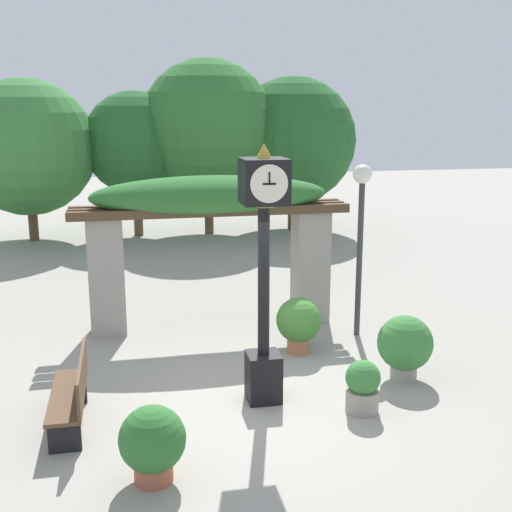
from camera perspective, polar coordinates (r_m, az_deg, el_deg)
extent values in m
plane|color=gray|center=(9.11, -1.08, -12.54)|extent=(60.00, 60.00, 0.00)
cube|color=black|center=(8.94, 0.66, -10.69)|extent=(0.45, 0.45, 0.68)
cylinder|color=black|center=(8.48, 0.69, -2.35)|extent=(0.16, 0.16, 2.02)
cylinder|color=gold|center=(8.27, 0.71, 4.53)|extent=(0.25, 0.25, 0.04)
cube|color=black|center=(8.23, 0.71, 6.67)|extent=(0.58, 0.58, 0.58)
cylinder|color=beige|center=(7.94, 1.18, 6.43)|extent=(0.48, 0.02, 0.48)
cylinder|color=beige|center=(8.52, 0.27, 6.90)|extent=(0.48, 0.02, 0.48)
cube|color=black|center=(7.92, 1.20, 6.42)|extent=(0.17, 0.01, 0.02)
cube|color=black|center=(7.91, 1.21, 6.93)|extent=(0.02, 0.01, 0.15)
cone|color=gold|center=(8.19, 0.72, 9.35)|extent=(0.20, 0.20, 0.19)
cube|color=gray|center=(11.59, -13.12, -1.72)|extent=(0.61, 0.61, 2.09)
cube|color=gray|center=(12.07, 4.84, -0.83)|extent=(0.61, 0.61, 2.09)
cube|color=#4C3823|center=(11.16, -3.83, 3.92)|extent=(4.94, 0.15, 0.15)
cube|color=#4C3823|center=(11.46, -4.04, 4.16)|extent=(4.94, 0.15, 0.15)
cube|color=#4C3823|center=(11.76, -4.24, 4.38)|extent=(4.94, 0.15, 0.15)
ellipsoid|color=#2D6B2D|center=(11.42, -4.06, 5.41)|extent=(4.23, 1.21, 0.70)
cylinder|color=gray|center=(9.90, 12.98, -9.91)|extent=(0.39, 0.39, 0.26)
sphere|color=#387A38|center=(9.74, 13.11, -7.54)|extent=(0.82, 0.82, 0.82)
cylinder|color=gray|center=(8.82, 9.41, -12.55)|extent=(0.44, 0.44, 0.30)
sphere|color=#387A38|center=(8.68, 9.49, -10.61)|extent=(0.46, 0.46, 0.46)
cylinder|color=#9E563D|center=(7.38, -9.08, -18.37)|extent=(0.42, 0.42, 0.22)
sphere|color=#2D6B2D|center=(7.19, -9.20, -15.76)|extent=(0.73, 0.73, 0.73)
cylinder|color=#B26B4C|center=(10.65, 3.77, -7.82)|extent=(0.37, 0.37, 0.28)
sphere|color=#427F33|center=(10.51, 3.81, -5.70)|extent=(0.74, 0.74, 0.74)
cube|color=brown|center=(8.56, -16.41, -11.81)|extent=(0.42, 1.59, 0.05)
cube|color=brown|center=(8.44, -15.21, -10.23)|extent=(0.04, 1.59, 0.45)
cube|color=black|center=(9.23, -16.02, -11.41)|extent=(0.38, 0.08, 0.39)
cube|color=black|center=(8.09, -16.65, -15.10)|extent=(0.38, 0.08, 0.39)
cylinder|color=#333338|center=(11.23, 9.17, -0.45)|extent=(0.10, 0.10, 2.68)
sphere|color=white|center=(10.98, 9.46, 7.20)|extent=(0.33, 0.33, 0.33)
cylinder|color=brown|center=(20.39, -19.22, 3.23)|extent=(0.28, 0.28, 1.39)
sphere|color=#387A38|center=(20.16, -19.67, 9.09)|extent=(3.99, 3.99, 3.99)
cylinder|color=brown|center=(20.36, -10.46, 4.26)|extent=(0.28, 0.28, 1.76)
sphere|color=#235B28|center=(20.16, -10.69, 9.83)|extent=(3.15, 3.15, 3.15)
cylinder|color=brown|center=(20.39, -4.21, 4.61)|extent=(0.28, 0.28, 1.87)
sphere|color=#2D6B2D|center=(20.17, -4.33, 11.35)|extent=(4.16, 4.16, 4.16)
cylinder|color=brown|center=(21.05, 3.24, 4.37)|extent=(0.28, 0.28, 1.49)
sphere|color=#235B28|center=(20.83, 3.31, 10.23)|extent=(4.01, 4.01, 4.01)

